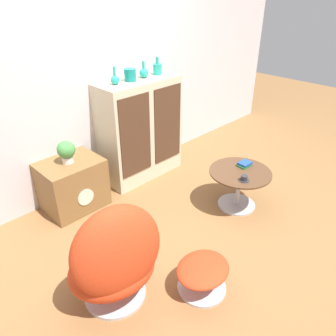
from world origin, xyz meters
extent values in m
plane|color=olive|center=(0.00, 0.00, 0.00)|extent=(12.00, 12.00, 0.00)
cube|color=silver|center=(0.00, 1.51, 1.30)|extent=(6.40, 0.06, 2.60)
cube|color=beige|center=(0.38, 1.27, 0.59)|extent=(0.98, 0.42, 1.18)
cube|color=#472D1E|center=(0.13, 1.05, 0.65)|extent=(0.41, 0.01, 0.89)
cube|color=#472D1E|center=(0.62, 1.05, 0.65)|extent=(0.41, 0.01, 0.89)
cube|color=brown|center=(-0.58, 1.24, 0.27)|extent=(0.61, 0.47, 0.53)
cylinder|color=beige|center=(-0.58, 1.00, 0.22)|extent=(0.18, 0.01, 0.18)
cylinder|color=#B7B7BC|center=(-0.98, 0.02, 0.01)|extent=(0.47, 0.47, 0.02)
cylinder|color=#B7B7BC|center=(-0.98, 0.02, 0.08)|extent=(0.06, 0.06, 0.11)
ellipsoid|color=red|center=(-0.98, 0.02, 0.29)|extent=(0.73, 0.65, 0.31)
ellipsoid|color=red|center=(-1.00, -0.10, 0.54)|extent=(0.71, 0.51, 0.69)
cylinder|color=#B7B7BC|center=(-0.46, -0.42, 0.01)|extent=(0.38, 0.38, 0.02)
cylinder|color=#B7B7BC|center=(-0.46, -0.42, 0.09)|extent=(0.04, 0.04, 0.14)
ellipsoid|color=red|center=(-0.46, -0.42, 0.21)|extent=(0.44, 0.37, 0.09)
cylinder|color=#B7B7BC|center=(0.65, 0.02, 0.01)|extent=(0.40, 0.40, 0.02)
cylinder|color=#B7B7BC|center=(0.65, 0.02, 0.21)|extent=(0.04, 0.04, 0.38)
cylinder|color=brown|center=(0.65, 0.02, 0.41)|extent=(0.63, 0.63, 0.02)
ellipsoid|color=teal|center=(0.08, 1.27, 1.22)|extent=(0.09, 0.09, 0.09)
cylinder|color=teal|center=(0.08, 1.27, 1.31)|extent=(0.03, 0.03, 0.09)
cylinder|color=#147A75|center=(0.28, 1.27, 1.24)|extent=(0.13, 0.13, 0.13)
ellipsoid|color=teal|center=(0.47, 1.27, 1.23)|extent=(0.10, 0.10, 0.10)
cylinder|color=teal|center=(0.47, 1.27, 1.32)|extent=(0.03, 0.03, 0.08)
cylinder|color=teal|center=(0.67, 1.27, 1.24)|extent=(0.10, 0.10, 0.12)
cylinder|color=teal|center=(0.67, 1.27, 1.33)|extent=(0.04, 0.04, 0.07)
cylinder|color=silver|center=(-0.59, 1.24, 0.56)|extent=(0.11, 0.11, 0.07)
sphere|color=#478E47|center=(-0.59, 1.24, 0.67)|extent=(0.18, 0.18, 0.18)
cylinder|color=#2D2D33|center=(0.52, -0.10, 0.42)|extent=(0.10, 0.10, 0.01)
cylinder|color=#2D2D33|center=(0.52, -0.10, 0.45)|extent=(0.06, 0.06, 0.05)
cube|color=#237038|center=(0.76, 0.06, 0.43)|extent=(0.14, 0.12, 0.02)
cube|color=#1E478C|center=(0.77, 0.06, 0.45)|extent=(0.14, 0.11, 0.02)
camera|label=1|loc=(-1.90, -1.48, 2.10)|focal=35.00mm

